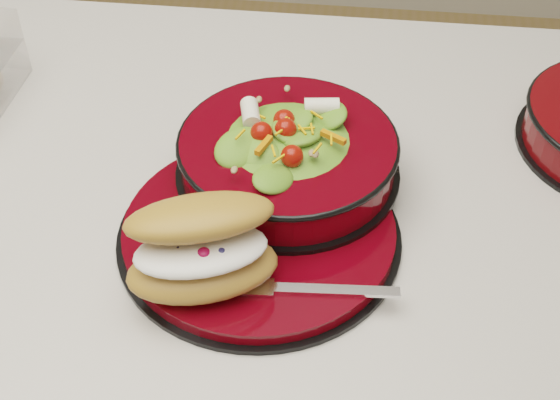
# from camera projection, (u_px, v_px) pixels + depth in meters

# --- Properties ---
(island_counter) EXTENTS (1.24, 0.74, 0.90)m
(island_counter) POSITION_uv_depth(u_px,v_px,m) (245.00, 386.00, 1.22)
(island_counter) COLOR beige
(island_counter) RESTS_ON ground
(dinner_plate) EXTENTS (0.30, 0.30, 0.02)m
(dinner_plate) POSITION_uv_depth(u_px,v_px,m) (260.00, 232.00, 0.83)
(dinner_plate) COLOR black
(dinner_plate) RESTS_ON island_counter
(salad_bowl) EXTENTS (0.25, 0.25, 0.10)m
(salad_bowl) POSITION_uv_depth(u_px,v_px,m) (288.00, 148.00, 0.86)
(salad_bowl) COLOR black
(salad_bowl) RESTS_ON dinner_plate
(croissant) EXTENTS (0.17, 0.14, 0.09)m
(croissant) POSITION_uv_depth(u_px,v_px,m) (202.00, 248.00, 0.74)
(croissant) COLOR #A97833
(croissant) RESTS_ON dinner_plate
(fork) EXTENTS (0.16, 0.03, 0.00)m
(fork) POSITION_uv_depth(u_px,v_px,m) (310.00, 289.00, 0.76)
(fork) COLOR silver
(fork) RESTS_ON dinner_plate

